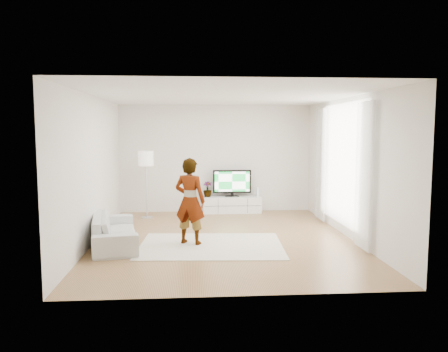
{
  "coord_description": "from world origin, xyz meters",
  "views": [
    {
      "loc": [
        -0.61,
        -8.44,
        2.15
      ],
      "look_at": [
        0.03,
        0.4,
        1.21
      ],
      "focal_mm": 35.0,
      "sensor_mm": 36.0,
      "label": 1
    }
  ],
  "objects": [
    {
      "name": "game_console",
      "position": [
        1.08,
        2.76,
        0.55
      ],
      "size": [
        0.06,
        0.18,
        0.24
      ],
      "rotation": [
        0.0,
        0.0,
        0.05
      ],
      "color": "white",
      "rests_on": "media_console"
    },
    {
      "name": "curtain_far",
      "position": [
        2.4,
        1.6,
        1.35
      ],
      "size": [
        0.04,
        0.7,
        2.6
      ],
      "primitive_type": "cube",
      "color": "white",
      "rests_on": "floor"
    },
    {
      "name": "media_console",
      "position": [
        0.41,
        2.76,
        0.21
      ],
      "size": [
        1.51,
        0.43,
        0.43
      ],
      "color": "white",
      "rests_on": "floor"
    },
    {
      "name": "potted_plant",
      "position": [
        -0.23,
        2.77,
        0.63
      ],
      "size": [
        0.25,
        0.25,
        0.4
      ],
      "primitive_type": "imported",
      "rotation": [
        0.0,
        0.0,
        -0.12
      ],
      "color": "#3F7238",
      "rests_on": "media_console"
    },
    {
      "name": "player",
      "position": [
        -0.66,
        -0.34,
        0.82
      ],
      "size": [
        0.7,
        0.59,
        1.62
      ],
      "primitive_type": "imported",
      "rotation": [
        0.0,
        0.0,
        2.74
      ],
      "color": "#334772",
      "rests_on": "rug"
    },
    {
      "name": "wall_right",
      "position": [
        2.5,
        0.0,
        1.4
      ],
      "size": [
        0.02,
        6.0,
        2.8
      ],
      "primitive_type": "cube",
      "color": "silver",
      "rests_on": "floor"
    },
    {
      "name": "wall_left",
      "position": [
        -2.5,
        0.0,
        1.4
      ],
      "size": [
        0.02,
        6.0,
        2.8
      ],
      "primitive_type": "cube",
      "color": "silver",
      "rests_on": "floor"
    },
    {
      "name": "curtain_near",
      "position": [
        2.4,
        -1.0,
        1.35
      ],
      "size": [
        0.04,
        0.7,
        2.6
      ],
      "primitive_type": "cube",
      "color": "white",
      "rests_on": "floor"
    },
    {
      "name": "rug",
      "position": [
        -0.28,
        -0.5,
        0.01
      ],
      "size": [
        2.75,
        2.06,
        0.01
      ],
      "primitive_type": "cube",
      "rotation": [
        0.0,
        0.0,
        -0.06
      ],
      "color": "beige",
      "rests_on": "floor"
    },
    {
      "name": "wall_back",
      "position": [
        0.0,
        3.0,
        1.4
      ],
      "size": [
        5.0,
        0.02,
        2.8
      ],
      "primitive_type": "cube",
      "color": "silver",
      "rests_on": "floor"
    },
    {
      "name": "television",
      "position": [
        0.41,
        2.79,
        0.8
      ],
      "size": [
        0.99,
        0.2,
        0.69
      ],
      "color": "black",
      "rests_on": "media_console"
    },
    {
      "name": "sofa",
      "position": [
        -2.07,
        -0.31,
        0.29
      ],
      "size": [
        1.12,
        2.08,
        0.57
      ],
      "primitive_type": "imported",
      "rotation": [
        0.0,
        0.0,
        1.76
      ],
      "color": "beige",
      "rests_on": "floor"
    },
    {
      "name": "wall_front",
      "position": [
        0.0,
        -3.0,
        1.4
      ],
      "size": [
        5.0,
        0.02,
        2.8
      ],
      "primitive_type": "cube",
      "color": "silver",
      "rests_on": "floor"
    },
    {
      "name": "floor",
      "position": [
        0.0,
        0.0,
        0.0
      ],
      "size": [
        6.0,
        6.0,
        0.0
      ],
      "primitive_type": "plane",
      "color": "#AD854E",
      "rests_on": "ground"
    },
    {
      "name": "ceiling",
      "position": [
        0.0,
        0.0,
        2.8
      ],
      "size": [
        6.0,
        6.0,
        0.0
      ],
      "primitive_type": "plane",
      "color": "white",
      "rests_on": "wall_back"
    },
    {
      "name": "window",
      "position": [
        2.48,
        0.3,
        1.45
      ],
      "size": [
        0.01,
        2.6,
        2.5
      ],
      "primitive_type": "cube",
      "color": "white",
      "rests_on": "wall_right"
    },
    {
      "name": "floor_lamp",
      "position": [
        -1.74,
        2.23,
        1.39
      ],
      "size": [
        0.37,
        0.37,
        1.64
      ],
      "color": "silver",
      "rests_on": "floor"
    }
  ]
}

